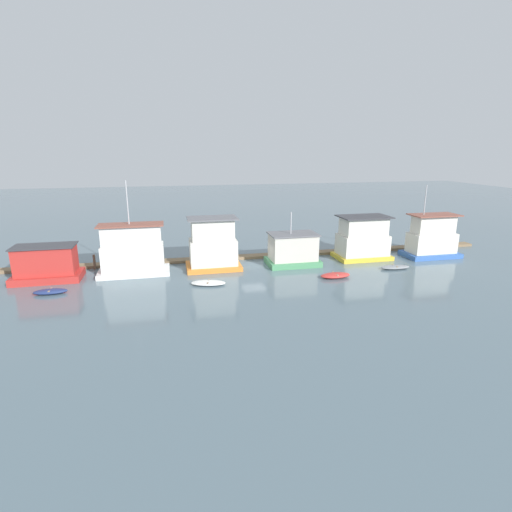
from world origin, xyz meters
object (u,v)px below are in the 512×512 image
object	(u,v)px
houseboat_orange	(213,246)
dinghy_red	(335,275)
houseboat_blue	(432,238)
dinghy_white	(208,283)
houseboat_red	(46,264)
houseboat_green	(293,250)
houseboat_white	(133,252)
houseboat_yellow	(363,239)
dinghy_grey	(395,267)
dinghy_navy	(50,292)
mooring_post_far_left	(94,262)

from	to	relation	value
houseboat_orange	dinghy_red	size ratio (longest dim) A/B	1.85
houseboat_blue	dinghy_white	size ratio (longest dim) A/B	2.42
houseboat_red	houseboat_green	size ratio (longest dim) A/B	1.07
houseboat_white	houseboat_yellow	distance (m)	25.47
dinghy_grey	houseboat_yellow	bearing A→B (deg)	106.99
houseboat_green	dinghy_navy	size ratio (longest dim) A/B	2.05
dinghy_white	mooring_post_far_left	world-z (taller)	mooring_post_far_left
houseboat_orange	houseboat_green	xyz separation A→B (m)	(8.68, -0.42, -0.81)
houseboat_red	houseboat_orange	world-z (taller)	houseboat_orange
houseboat_orange	dinghy_white	size ratio (longest dim) A/B	1.64
dinghy_white	dinghy_grey	distance (m)	19.94
houseboat_white	mooring_post_far_left	bearing A→B (deg)	148.24
houseboat_yellow	dinghy_red	world-z (taller)	houseboat_yellow
houseboat_yellow	dinghy_white	world-z (taller)	houseboat_yellow
houseboat_orange	dinghy_red	distance (m)	13.00
houseboat_blue	dinghy_navy	size ratio (longest dim) A/B	2.97
houseboat_white	dinghy_navy	distance (m)	8.41
houseboat_white	houseboat_green	distance (m)	16.81
houseboat_orange	dinghy_grey	distance (m)	19.46
houseboat_yellow	houseboat_green	bearing A→B (deg)	-174.86
houseboat_green	dinghy_red	xyz separation A→B (m)	(2.71, -5.43, -1.41)
dinghy_navy	dinghy_red	distance (m)	26.36
houseboat_green	dinghy_navy	xyz separation A→B (m)	(-23.62, -4.28, -1.43)
houseboat_orange	houseboat_red	bearing A→B (deg)	-178.22
houseboat_white	houseboat_blue	world-z (taller)	houseboat_white
houseboat_yellow	dinghy_navy	world-z (taller)	houseboat_yellow
houseboat_white	dinghy_red	world-z (taller)	houseboat_white
houseboat_red	houseboat_yellow	world-z (taller)	houseboat_yellow
houseboat_green	dinghy_red	bearing A→B (deg)	-63.46
houseboat_white	houseboat_blue	distance (m)	33.78
houseboat_green	dinghy_white	size ratio (longest dim) A/B	1.67
houseboat_red	dinghy_navy	size ratio (longest dim) A/B	2.20
houseboat_blue	mooring_post_far_left	bearing A→B (deg)	175.47
dinghy_grey	houseboat_green	bearing A→B (deg)	158.38
houseboat_green	dinghy_navy	world-z (taller)	houseboat_green
houseboat_white	dinghy_white	distance (m)	8.88
houseboat_green	houseboat_yellow	world-z (taller)	houseboat_green
houseboat_yellow	mooring_post_far_left	bearing A→B (deg)	176.17
dinghy_white	mooring_post_far_left	xyz separation A→B (m)	(-11.21, 7.60, 0.60)
houseboat_white	houseboat_orange	bearing A→B (deg)	1.85
houseboat_white	dinghy_grey	bearing A→B (deg)	-8.82
houseboat_green	mooring_post_far_left	distance (m)	21.20
houseboat_white	dinghy_red	bearing A→B (deg)	-16.00
dinghy_white	houseboat_white	bearing A→B (deg)	144.50
houseboat_blue	dinghy_red	bearing A→B (deg)	-160.01
dinghy_white	houseboat_yellow	bearing A→B (deg)	16.93
houseboat_blue	dinghy_grey	xyz separation A→B (m)	(-6.85, -3.77, -1.97)
houseboat_yellow	dinghy_white	size ratio (longest dim) A/B	1.77
houseboat_white	dinghy_grey	xyz separation A→B (m)	(26.93, -4.18, -2.15)
houseboat_white	houseboat_orange	xyz separation A→B (m)	(8.11, 0.26, 0.11)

